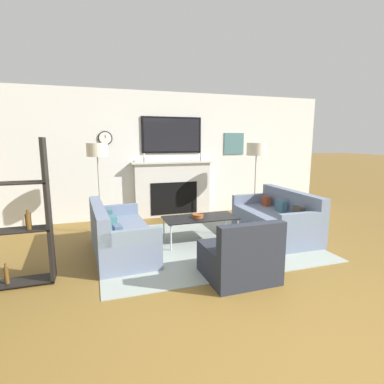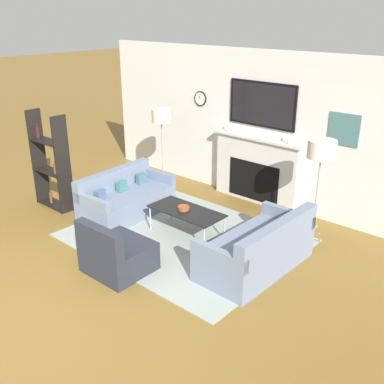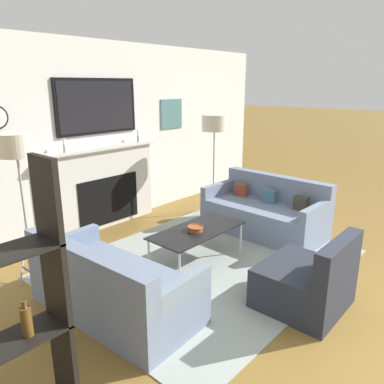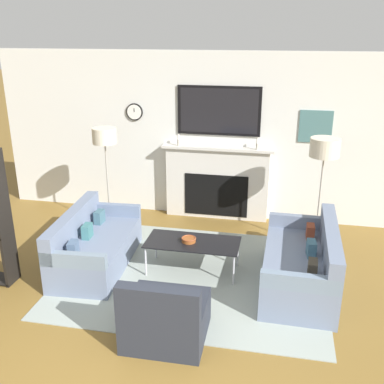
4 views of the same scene
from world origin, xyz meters
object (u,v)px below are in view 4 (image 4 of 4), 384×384
Objects in this scene: floor_lamp_left at (105,138)px; decorative_bowl at (189,239)px; couch_left at (94,247)px; floor_lamp_right at (325,149)px; armchair at (165,318)px; couch_right at (303,266)px; coffee_table at (193,243)px.

decorative_bowl is at bearing -35.22° from floor_lamp_left.
couch_left reaches higher than decorative_bowl.
floor_lamp_right is at bearing -0.00° from floor_lamp_left.
armchair is at bearing -44.54° from couch_left.
couch_right is 1.40m from coffee_table.
floor_lamp_left is (-1.55, 1.05, 1.08)m from coffee_table.
couch_left is 1.40× the size of coffee_table.
couch_left is 2.06× the size of armchair.
armchair is (-1.39, -1.31, -0.03)m from couch_right.
couch_left is 3.38m from floor_lamp_right.
floor_lamp_right reaches higher than couch_right.
floor_lamp_left reaches higher than decorative_bowl.
couch_right is 3.38m from floor_lamp_left.
coffee_table is at bearing 90.09° from armchair.
coffee_table is 2.16m from floor_lamp_left.
couch_right is at bearing -3.50° from decorative_bowl.
couch_right reaches higher than decorative_bowl.
coffee_table is (1.33, 0.10, 0.13)m from couch_left.
floor_lamp_left reaches higher than floor_lamp_right.
couch_right reaches higher than couch_left.
floor_lamp_left reaches higher than armchair.
floor_lamp_right is (1.62, 1.05, 1.07)m from coffee_table.
decorative_bowl is 2.10m from floor_lamp_left.
floor_lamp_right is at bearing 33.05° from coffee_table.
floor_lamp_right reaches higher than decorative_bowl.
floor_lamp_left is at bearing 101.01° from couch_left.
coffee_table is 0.74× the size of floor_lamp_right.
coffee_table is (-1.39, 0.10, 0.12)m from couch_right.
couch_right is at bearing 0.03° from couch_left.
decorative_bowl is (-1.44, 0.09, 0.17)m from couch_right.
couch_right is 2.09× the size of armchair.
floor_lamp_left is at bearing 180.00° from floor_lamp_right.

